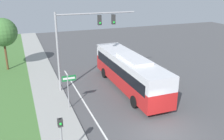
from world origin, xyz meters
name	(u,v)px	position (x,y,z in m)	size (l,w,h in m)	color
ground_plane	(160,133)	(0.00, 0.00, 0.00)	(80.00, 80.00, 0.00)	#4C4C4F
bus	(129,70)	(1.18, 7.59, 1.88)	(2.70, 11.91, 3.40)	red
signal_gantry	(81,34)	(-2.86, 9.32, 5.24)	(7.50, 0.41, 7.29)	#939399
pedestrian_signal	(61,133)	(-6.64, -0.53, 1.89)	(0.28, 0.34, 2.75)	#939399
street_sign	(69,86)	(-4.96, 5.60, 2.00)	(1.10, 0.08, 2.90)	#939399
roadside_tree	(3,32)	(-9.73, 17.57, 4.44)	(3.16, 3.16, 5.93)	brown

